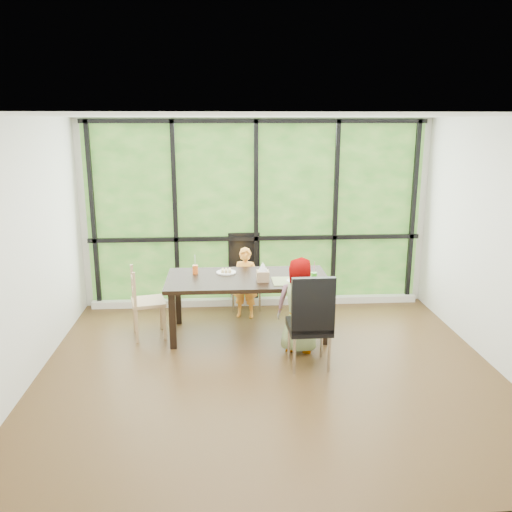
{
  "coord_description": "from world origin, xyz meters",
  "views": [
    {
      "loc": [
        -0.49,
        -5.26,
        2.65
      ],
      "look_at": [
        -0.08,
        0.97,
        1.05
      ],
      "focal_mm": 36.98,
      "sensor_mm": 36.0,
      "label": 1
    }
  ],
  "objects_px": {
    "chair_end_beech": "(148,302)",
    "green_cup": "(314,277)",
    "child_older": "(301,305)",
    "child_toddler": "(245,283)",
    "chair_window_leather": "(245,272)",
    "chair_interior_leather": "(309,320)",
    "orange_cup": "(195,270)",
    "plate_near": "(296,281)",
    "plate_far": "(226,272)",
    "tissue_box": "(263,276)",
    "dining_table": "(248,306)"
  },
  "relations": [
    {
      "from": "green_cup",
      "to": "chair_interior_leather",
      "type": "bearing_deg",
      "value": -103.27
    },
    {
      "from": "child_older",
      "to": "plate_near",
      "type": "height_order",
      "value": "child_older"
    },
    {
      "from": "chair_interior_leather",
      "to": "tissue_box",
      "type": "distance_m",
      "value": 0.95
    },
    {
      "from": "chair_interior_leather",
      "to": "plate_far",
      "type": "height_order",
      "value": "chair_interior_leather"
    },
    {
      "from": "orange_cup",
      "to": "plate_far",
      "type": "bearing_deg",
      "value": 2.02
    },
    {
      "from": "chair_end_beech",
      "to": "green_cup",
      "type": "relative_size",
      "value": 7.37
    },
    {
      "from": "chair_end_beech",
      "to": "orange_cup",
      "type": "distance_m",
      "value": 0.71
    },
    {
      "from": "chair_end_beech",
      "to": "plate_near",
      "type": "relative_size",
      "value": 3.79
    },
    {
      "from": "dining_table",
      "to": "chair_window_leather",
      "type": "relative_size",
      "value": 1.88
    },
    {
      "from": "chair_end_beech",
      "to": "child_older",
      "type": "bearing_deg",
      "value": -120.52
    },
    {
      "from": "chair_interior_leather",
      "to": "chair_end_beech",
      "type": "height_order",
      "value": "chair_interior_leather"
    },
    {
      "from": "child_older",
      "to": "tissue_box",
      "type": "xyz_separation_m",
      "value": [
        -0.42,
        0.39,
        0.25
      ]
    },
    {
      "from": "chair_window_leather",
      "to": "orange_cup",
      "type": "height_order",
      "value": "chair_window_leather"
    },
    {
      "from": "chair_interior_leather",
      "to": "child_toddler",
      "type": "distance_m",
      "value": 1.69
    },
    {
      "from": "green_cup",
      "to": "plate_far",
      "type": "bearing_deg",
      "value": 155.97
    },
    {
      "from": "chair_window_leather",
      "to": "plate_near",
      "type": "bearing_deg",
      "value": -66.49
    },
    {
      "from": "dining_table",
      "to": "orange_cup",
      "type": "xyz_separation_m",
      "value": [
        -0.66,
        0.2,
        0.43
      ]
    },
    {
      "from": "child_older",
      "to": "green_cup",
      "type": "xyz_separation_m",
      "value": [
        0.2,
        0.3,
        0.24
      ]
    },
    {
      "from": "dining_table",
      "to": "chair_interior_leather",
      "type": "distance_m",
      "value": 1.16
    },
    {
      "from": "child_toddler",
      "to": "child_older",
      "type": "relative_size",
      "value": 0.87
    },
    {
      "from": "child_toddler",
      "to": "green_cup",
      "type": "height_order",
      "value": "child_toddler"
    },
    {
      "from": "chair_interior_leather",
      "to": "child_older",
      "type": "relative_size",
      "value": 0.95
    },
    {
      "from": "chair_end_beech",
      "to": "child_toddler",
      "type": "bearing_deg",
      "value": -78.03
    },
    {
      "from": "child_older",
      "to": "plate_near",
      "type": "relative_size",
      "value": 4.78
    },
    {
      "from": "child_toddler",
      "to": "plate_near",
      "type": "relative_size",
      "value": 4.14
    },
    {
      "from": "plate_near",
      "to": "orange_cup",
      "type": "distance_m",
      "value": 1.32
    },
    {
      "from": "dining_table",
      "to": "child_older",
      "type": "height_order",
      "value": "child_older"
    },
    {
      "from": "plate_far",
      "to": "green_cup",
      "type": "bearing_deg",
      "value": -24.03
    },
    {
      "from": "chair_window_leather",
      "to": "plate_near",
      "type": "distance_m",
      "value": 1.33
    },
    {
      "from": "child_toddler",
      "to": "chair_window_leather",
      "type": "bearing_deg",
      "value": 103.68
    },
    {
      "from": "chair_window_leather",
      "to": "orange_cup",
      "type": "bearing_deg",
      "value": -134.01
    },
    {
      "from": "chair_end_beech",
      "to": "green_cup",
      "type": "distance_m",
      "value": 2.09
    },
    {
      "from": "plate_near",
      "to": "chair_window_leather",
      "type": "bearing_deg",
      "value": 116.07
    },
    {
      "from": "plate_far",
      "to": "chair_interior_leather",
      "type": "bearing_deg",
      "value": -52.83
    },
    {
      "from": "child_toddler",
      "to": "chair_interior_leather",
      "type": "bearing_deg",
      "value": -52.32
    },
    {
      "from": "chair_end_beech",
      "to": "plate_far",
      "type": "height_order",
      "value": "chair_end_beech"
    },
    {
      "from": "dining_table",
      "to": "plate_near",
      "type": "height_order",
      "value": "plate_near"
    },
    {
      "from": "plate_far",
      "to": "child_older",
      "type": "bearing_deg",
      "value": -41.98
    },
    {
      "from": "child_older",
      "to": "plate_far",
      "type": "bearing_deg",
      "value": -26.88
    },
    {
      "from": "chair_end_beech",
      "to": "child_older",
      "type": "relative_size",
      "value": 0.79
    },
    {
      "from": "child_older",
      "to": "tissue_box",
      "type": "relative_size",
      "value": 7.52
    },
    {
      "from": "green_cup",
      "to": "dining_table",
      "type": "bearing_deg",
      "value": 162.06
    },
    {
      "from": "chair_interior_leather",
      "to": "child_toddler",
      "type": "relative_size",
      "value": 1.1
    },
    {
      "from": "chair_interior_leather",
      "to": "child_older",
      "type": "xyz_separation_m",
      "value": [
        -0.03,
        0.4,
        0.03
      ]
    },
    {
      "from": "chair_end_beech",
      "to": "green_cup",
      "type": "xyz_separation_m",
      "value": [
        2.04,
        -0.27,
        0.36
      ]
    },
    {
      "from": "chair_interior_leather",
      "to": "child_toddler",
      "type": "bearing_deg",
      "value": -69.37
    },
    {
      "from": "child_older",
      "to": "orange_cup",
      "type": "distance_m",
      "value": 1.49
    },
    {
      "from": "tissue_box",
      "to": "chair_window_leather",
      "type": "bearing_deg",
      "value": 98.36
    },
    {
      "from": "green_cup",
      "to": "tissue_box",
      "type": "distance_m",
      "value": 0.62
    },
    {
      "from": "plate_far",
      "to": "tissue_box",
      "type": "height_order",
      "value": "tissue_box"
    }
  ]
}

